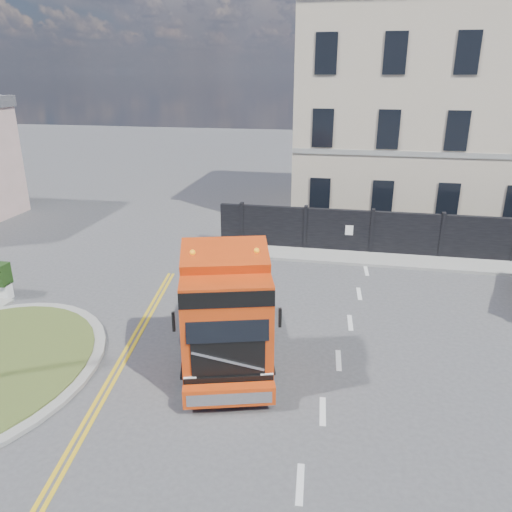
# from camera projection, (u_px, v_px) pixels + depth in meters

# --- Properties ---
(ground) EXTENTS (120.00, 120.00, 0.00)m
(ground) POSITION_uv_depth(u_px,v_px,m) (242.00, 343.00, 15.28)
(ground) COLOR #424244
(ground) RESTS_ON ground
(hoarding_fence) EXTENTS (18.80, 0.25, 2.00)m
(hoarding_fence) POSITION_uv_depth(u_px,v_px,m) (431.00, 236.00, 22.03)
(hoarding_fence) COLOR black
(hoarding_fence) RESTS_ON ground
(georgian_building) EXTENTS (12.30, 10.30, 12.80)m
(georgian_building) POSITION_uv_depth(u_px,v_px,m) (413.00, 111.00, 27.38)
(georgian_building) COLOR #C2B09A
(georgian_building) RESTS_ON ground
(pavement_far) EXTENTS (20.00, 1.60, 0.12)m
(pavement_far) POSITION_uv_depth(u_px,v_px,m) (417.00, 262.00, 21.63)
(pavement_far) COLOR gray
(pavement_far) RESTS_ON ground
(truck) EXTENTS (3.75, 6.33, 3.57)m
(truck) POSITION_uv_depth(u_px,v_px,m) (226.00, 316.00, 13.51)
(truck) COLOR black
(truck) RESTS_ON ground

